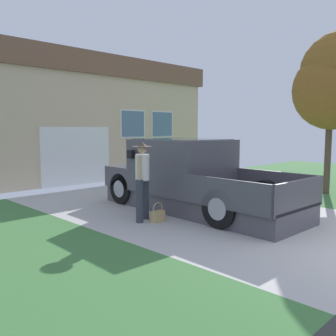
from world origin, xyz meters
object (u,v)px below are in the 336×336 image
at_px(pickup_truck, 186,177).
at_px(handbag, 158,215).
at_px(person_with_hat, 142,177).
at_px(house_with_garage, 71,119).
at_px(front_yard_tree, 336,80).
at_px(wheeled_trash_bin, 168,166).

height_order(pickup_truck, handbag, pickup_truck).
height_order(person_with_hat, house_with_garage, house_with_garage).
bearing_deg(handbag, front_yard_tree, -11.85).
bearing_deg(house_with_garage, wheeled_trash_bin, -72.09).
height_order(house_with_garage, front_yard_tree, front_yard_tree).
relative_size(handbag, wheeled_trash_bin, 0.39).
distance_m(front_yard_tree, wheeled_trash_bin, 6.26).
xyz_separation_m(handbag, front_yard_tree, (5.95, -1.25, 3.24)).
relative_size(person_with_hat, wheeled_trash_bin, 1.60).
relative_size(pickup_truck, wheeled_trash_bin, 4.93).
bearing_deg(pickup_truck, handbag, -159.62).
distance_m(handbag, house_with_garage, 9.36).
xyz_separation_m(handbag, wheeled_trash_bin, (4.38, 4.12, 0.44)).
height_order(handbag, house_with_garage, house_with_garage).
bearing_deg(front_yard_tree, person_with_hat, 165.97).
bearing_deg(house_with_garage, pickup_truck, -100.77).
relative_size(pickup_truck, front_yard_tree, 1.09).
xyz_separation_m(person_with_hat, handbag, (0.18, -0.28, -0.80)).
bearing_deg(house_with_garage, front_yard_tree, -72.95).
distance_m(house_with_garage, wheeled_trash_bin, 5.04).
height_order(handbag, wheeled_trash_bin, wheeled_trash_bin).
distance_m(pickup_truck, person_with_hat, 1.58).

